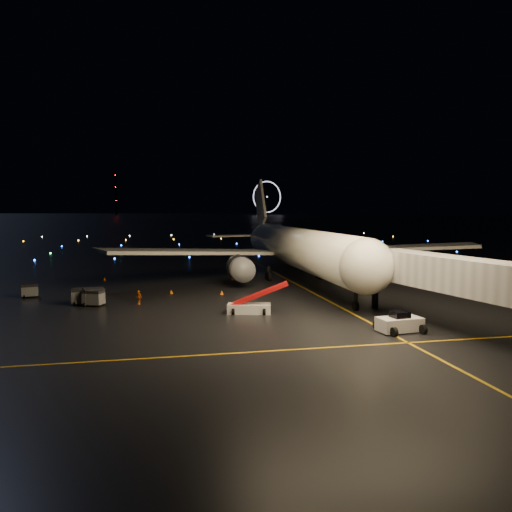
% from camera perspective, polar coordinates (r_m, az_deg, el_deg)
% --- Properties ---
extents(ground, '(2000.00, 2000.00, 0.00)m').
position_cam_1_polar(ground, '(345.62, -10.54, 3.65)').
color(ground, black).
rests_on(ground, ground).
extents(lane_centre, '(0.25, 80.00, 0.02)m').
position_cam_1_polar(lane_centre, '(64.40, 6.22, -4.04)').
color(lane_centre, '#CC970D').
rests_on(lane_centre, ground).
extents(lane_cross, '(60.00, 0.25, 0.02)m').
position_cam_1_polar(lane_cross, '(37.04, -7.23, -11.23)').
color(lane_cross, '#CC970D').
rests_on(lane_cross, ground).
extents(airliner, '(57.13, 54.30, 16.12)m').
position_cam_1_polar(airliner, '(75.53, 4.15, 3.53)').
color(airliner, silver).
rests_on(airliner, ground).
extents(pushback_tug, '(3.97, 2.40, 1.79)m').
position_cam_1_polar(pushback_tug, '(45.08, 16.09, -7.21)').
color(pushback_tug, silver).
rests_on(pushback_tug, ground).
extents(belt_loader, '(6.62, 3.18, 3.10)m').
position_cam_1_polar(belt_loader, '(50.66, -0.80, -4.84)').
color(belt_loader, silver).
rests_on(belt_loader, ground).
extents(crew_c, '(0.91, 0.94, 1.58)m').
position_cam_1_polar(crew_c, '(56.93, -13.26, -4.62)').
color(crew_c, orange).
rests_on(crew_c, ground).
extents(safety_cone_0, '(0.49, 0.49, 0.53)m').
position_cam_1_polar(safety_cone_0, '(61.86, -3.95, -4.17)').
color(safety_cone_0, '#E9600B').
rests_on(safety_cone_0, ground).
extents(safety_cone_1, '(0.49, 0.49, 0.46)m').
position_cam_1_polar(safety_cone_1, '(74.12, -2.78, -2.58)').
color(safety_cone_1, '#E9600B').
rests_on(safety_cone_1, ground).
extents(safety_cone_2, '(0.53, 0.53, 0.49)m').
position_cam_1_polar(safety_cone_2, '(63.25, -9.67, -4.04)').
color(safety_cone_2, '#E9600B').
rests_on(safety_cone_2, ground).
extents(safety_cone_3, '(0.58, 0.58, 0.55)m').
position_cam_1_polar(safety_cone_3, '(76.64, -16.92, -2.52)').
color(safety_cone_3, '#E9600B').
rests_on(safety_cone_3, ground).
extents(ferris_wheel, '(49.33, 16.80, 52.00)m').
position_cam_1_polar(ferris_wheel, '(785.89, 1.27, 6.63)').
color(ferris_wheel, black).
rests_on(ferris_wheel, ground).
extents(radio_mast, '(1.80, 1.80, 64.00)m').
position_cam_1_polar(radio_mast, '(787.40, -15.72, 6.86)').
color(radio_mast, black).
rests_on(radio_mast, ground).
extents(taxiway_lights, '(164.00, 92.00, 0.36)m').
position_cam_1_polar(taxiway_lights, '(151.93, -8.87, 1.49)').
color(taxiway_lights, black).
rests_on(taxiway_lights, ground).
extents(baggage_cart_0, '(2.16, 1.55, 1.79)m').
position_cam_1_polar(baggage_cart_0, '(58.62, -19.23, -4.38)').
color(baggage_cart_0, gray).
rests_on(baggage_cart_0, ground).
extents(baggage_cart_1, '(2.53, 2.11, 1.84)m').
position_cam_1_polar(baggage_cart_1, '(57.97, -18.04, -4.43)').
color(baggage_cart_1, gray).
rests_on(baggage_cart_1, ground).
extents(baggage_cart_2, '(2.45, 2.15, 1.74)m').
position_cam_1_polar(baggage_cart_2, '(57.36, -18.07, -4.59)').
color(baggage_cart_2, gray).
rests_on(baggage_cart_2, ground).
extents(baggage_cart_3, '(2.08, 1.67, 1.56)m').
position_cam_1_polar(baggage_cart_3, '(65.70, -24.44, -3.63)').
color(baggage_cart_3, gray).
rests_on(baggage_cart_3, ground).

